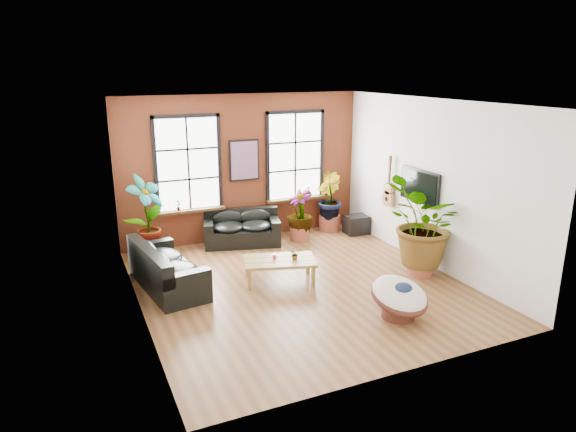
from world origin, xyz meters
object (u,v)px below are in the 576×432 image
(sofa_back, at_px, (242,229))
(papasan_chair, at_px, (399,297))
(coffee_table, at_px, (280,262))
(sofa_left, at_px, (165,269))

(sofa_back, relative_size, papasan_chair, 1.62)
(sofa_back, xyz_separation_m, papasan_chair, (1.19, -4.68, 0.01))
(sofa_back, bearing_deg, coffee_table, -76.00)
(sofa_back, height_order, sofa_left, sofa_left)
(sofa_back, height_order, coffee_table, sofa_back)
(sofa_back, distance_m, sofa_left, 2.88)
(sofa_left, height_order, papasan_chair, sofa_left)
(coffee_table, bearing_deg, sofa_back, 105.24)
(sofa_left, relative_size, coffee_table, 1.44)
(sofa_left, bearing_deg, sofa_back, -58.00)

